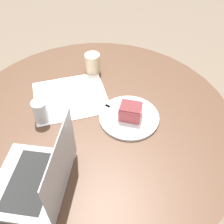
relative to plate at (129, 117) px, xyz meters
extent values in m
plane|color=#6B5B4C|center=(-0.15, -0.02, -0.75)|extent=(12.00, 12.00, 0.00)
cylinder|color=#4C3323|center=(-0.15, -0.02, -0.74)|extent=(0.51, 0.51, 0.02)
cylinder|color=#4C3323|center=(-0.15, -0.02, -0.38)|extent=(0.09, 0.09, 0.70)
cylinder|color=#4C3323|center=(-0.15, -0.02, -0.02)|extent=(1.22, 1.22, 0.03)
cube|color=black|center=(-0.86, 0.26, -0.52)|extent=(0.04, 0.04, 0.45)
cube|color=white|center=(-0.28, 0.10, 0.00)|extent=(0.42, 0.40, 0.00)
cylinder|color=silver|center=(0.00, 0.00, 0.00)|extent=(0.26, 0.26, 0.01)
cube|color=#B74C51|center=(0.00, 0.00, 0.04)|extent=(0.10, 0.09, 0.06)
cube|color=maroon|center=(0.00, 0.00, 0.07)|extent=(0.09, 0.08, 0.00)
cube|color=silver|center=(-0.04, 0.01, 0.01)|extent=(0.15, 0.10, 0.00)
cube|color=silver|center=(-0.10, 0.05, 0.01)|extent=(0.04, 0.04, 0.00)
cylinder|color=#C6AD89|center=(-0.21, 0.31, 0.05)|extent=(0.08, 0.08, 0.10)
cylinder|color=silver|center=(-0.37, -0.05, 0.05)|extent=(0.06, 0.06, 0.10)
cube|color=gray|center=(-0.32, -0.35, 0.00)|extent=(0.25, 0.30, 0.02)
cube|color=black|center=(-0.32, -0.35, 0.01)|extent=(0.15, 0.24, 0.00)
cube|color=gray|center=(-0.19, -0.35, 0.13)|extent=(0.01, 0.29, 0.24)
cube|color=black|center=(-0.20, -0.35, 0.13)|extent=(0.01, 0.27, 0.22)
camera|label=1|loc=(0.01, -0.77, 0.84)|focal=42.00mm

